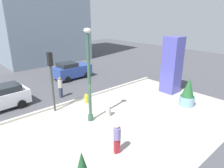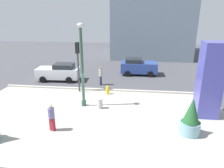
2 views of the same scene
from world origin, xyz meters
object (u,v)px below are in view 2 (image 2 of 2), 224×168
at_px(art_pillar_blue, 210,80).
at_px(pedestrian_crossing, 51,116).
at_px(car_far_lane, 59,72).
at_px(fire_hydrant, 108,90).
at_px(concrete_bollard, 100,104).
at_px(car_intersection, 138,67).
at_px(pedestrian_on_sidewalk, 101,75).
at_px(potted_plant_near_left, 191,118).
at_px(lamp_post, 82,68).
at_px(traffic_light_far_side, 78,59).

bearing_deg(art_pillar_blue, pedestrian_crossing, -161.84).
relative_size(art_pillar_blue, car_far_lane, 1.14).
height_order(fire_hydrant, concrete_bollard, same).
bearing_deg(pedestrian_crossing, car_intersection, 68.37).
bearing_deg(concrete_bollard, pedestrian_on_sidewalk, 99.08).
bearing_deg(pedestrian_crossing, art_pillar_blue, 18.16).
bearing_deg(potted_plant_near_left, art_pillar_blue, 58.33).
distance_m(concrete_bollard, car_far_lane, 8.00).
xyz_separation_m(art_pillar_blue, fire_hydrant, (-6.99, 2.99, -2.07)).
relative_size(lamp_post, car_far_lane, 1.38).
bearing_deg(traffic_light_far_side, pedestrian_crossing, -88.69).
distance_m(art_pillar_blue, concrete_bollard, 7.43).
xyz_separation_m(potted_plant_near_left, car_far_lane, (-10.81, 8.73, -0.12)).
bearing_deg(pedestrian_crossing, pedestrian_on_sidewalk, 80.42).
bearing_deg(art_pillar_blue, car_far_lane, 153.31).
distance_m(lamp_post, fire_hydrant, 3.80).
relative_size(fire_hydrant, car_intersection, 0.19).
xyz_separation_m(potted_plant_near_left, car_intersection, (-2.90, 11.82, -0.08)).
distance_m(traffic_light_far_side, pedestrian_on_sidewalk, 3.15).
height_order(potted_plant_near_left, fire_hydrant, potted_plant_near_left).
relative_size(fire_hydrant, traffic_light_far_side, 0.18).
relative_size(car_intersection, pedestrian_on_sidewalk, 2.25).
distance_m(pedestrian_on_sidewalk, pedestrian_crossing, 8.49).
relative_size(art_pillar_blue, pedestrian_crossing, 2.96).
bearing_deg(traffic_light_far_side, potted_plant_near_left, -36.34).
distance_m(car_intersection, pedestrian_crossing, 13.31).
bearing_deg(pedestrian_on_sidewalk, concrete_bollard, -80.92).
bearing_deg(fire_hydrant, car_far_lane, 149.00).
relative_size(concrete_bollard, traffic_light_far_side, 0.18).
height_order(art_pillar_blue, concrete_bollard, art_pillar_blue).
height_order(concrete_bollard, car_far_lane, car_far_lane).
bearing_deg(pedestrian_crossing, car_far_lane, 107.89).
distance_m(concrete_bollard, pedestrian_crossing, 3.98).
height_order(concrete_bollard, pedestrian_on_sidewalk, pedestrian_on_sidewalk).
relative_size(car_far_lane, car_intersection, 1.08).
distance_m(fire_hydrant, car_intersection, 6.83).
bearing_deg(car_intersection, pedestrian_crossing, -111.63).
bearing_deg(lamp_post, art_pillar_blue, -3.35).
distance_m(art_pillar_blue, traffic_light_far_side, 10.09).
bearing_deg(pedestrian_on_sidewalk, fire_hydrant, -67.44).
bearing_deg(lamp_post, pedestrian_crossing, -105.14).
bearing_deg(traffic_light_far_side, pedestrian_on_sidewalk, 51.43).
xyz_separation_m(fire_hydrant, pedestrian_on_sidewalk, (-0.96, 2.31, 0.61)).
distance_m(lamp_post, pedestrian_crossing, 4.18).
distance_m(concrete_bollard, pedestrian_on_sidewalk, 5.22).
xyz_separation_m(art_pillar_blue, pedestrian_crossing, (-9.36, -3.07, -1.52)).
height_order(pedestrian_on_sidewalk, pedestrian_crossing, pedestrian_on_sidewalk).
bearing_deg(pedestrian_on_sidewalk, potted_plant_near_left, -50.67).
height_order(fire_hydrant, car_far_lane, car_far_lane).
bearing_deg(art_pillar_blue, potted_plant_near_left, -121.67).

